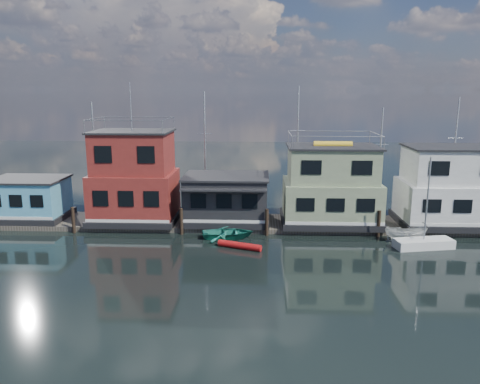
{
  "coord_description": "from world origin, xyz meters",
  "views": [
    {
      "loc": [
        2.42,
        -27.42,
        11.63
      ],
      "look_at": [
        0.69,
        12.0,
        3.0
      ],
      "focal_mm": 35.0,
      "sensor_mm": 36.0,
      "label": 1
    }
  ],
  "objects_px": {
    "houseboat_white": "(450,188)",
    "red_kayak": "(240,245)",
    "day_sailer": "(424,243)",
    "houseboat_blue": "(29,199)",
    "motorboat": "(406,234)",
    "houseboat_green": "(331,187)",
    "houseboat_dark": "(226,198)",
    "houseboat_red": "(134,179)",
    "dinghy_teal": "(228,233)"
  },
  "relations": [
    {
      "from": "houseboat_white",
      "to": "red_kayak",
      "type": "relative_size",
      "value": 2.46
    },
    {
      "from": "dinghy_teal",
      "to": "houseboat_red",
      "type": "bearing_deg",
      "value": 59.35
    },
    {
      "from": "houseboat_green",
      "to": "houseboat_white",
      "type": "height_order",
      "value": "houseboat_green"
    },
    {
      "from": "houseboat_red",
      "to": "houseboat_white",
      "type": "height_order",
      "value": "houseboat_red"
    },
    {
      "from": "houseboat_dark",
      "to": "red_kayak",
      "type": "distance_m",
      "value": 6.67
    },
    {
      "from": "houseboat_red",
      "to": "motorboat",
      "type": "xyz_separation_m",
      "value": [
        22.33,
        -3.97,
        -3.49
      ]
    },
    {
      "from": "houseboat_blue",
      "to": "red_kayak",
      "type": "bearing_deg",
      "value": -18.03
    },
    {
      "from": "houseboat_dark",
      "to": "houseboat_green",
      "type": "bearing_deg",
      "value": 0.12
    },
    {
      "from": "day_sailer",
      "to": "houseboat_blue",
      "type": "bearing_deg",
      "value": 159.58
    },
    {
      "from": "motorboat",
      "to": "houseboat_green",
      "type": "bearing_deg",
      "value": 61.08
    },
    {
      "from": "houseboat_dark",
      "to": "houseboat_white",
      "type": "relative_size",
      "value": 0.88
    },
    {
      "from": "houseboat_blue",
      "to": "day_sailer",
      "type": "relative_size",
      "value": 0.93
    },
    {
      "from": "houseboat_blue",
      "to": "houseboat_dark",
      "type": "xyz_separation_m",
      "value": [
        17.5,
        -0.02,
        0.21
      ]
    },
    {
      "from": "houseboat_white",
      "to": "houseboat_green",
      "type": "bearing_deg",
      "value": 180.0
    },
    {
      "from": "houseboat_red",
      "to": "houseboat_dark",
      "type": "height_order",
      "value": "houseboat_red"
    },
    {
      "from": "houseboat_blue",
      "to": "houseboat_green",
      "type": "distance_m",
      "value": 26.53
    },
    {
      "from": "houseboat_dark",
      "to": "motorboat",
      "type": "relative_size",
      "value": 2.34
    },
    {
      "from": "dinghy_teal",
      "to": "red_kayak",
      "type": "bearing_deg",
      "value": -164.56
    },
    {
      "from": "red_kayak",
      "to": "motorboat",
      "type": "relative_size",
      "value": 1.08
    },
    {
      "from": "houseboat_white",
      "to": "dinghy_teal",
      "type": "distance_m",
      "value": 19.23
    },
    {
      "from": "houseboat_green",
      "to": "houseboat_white",
      "type": "distance_m",
      "value": 10.0
    },
    {
      "from": "houseboat_blue",
      "to": "houseboat_dark",
      "type": "height_order",
      "value": "houseboat_dark"
    },
    {
      "from": "houseboat_blue",
      "to": "houseboat_red",
      "type": "height_order",
      "value": "houseboat_red"
    },
    {
      "from": "red_kayak",
      "to": "dinghy_teal",
      "type": "xyz_separation_m",
      "value": [
        -1.06,
        2.53,
        0.17
      ]
    },
    {
      "from": "red_kayak",
      "to": "day_sailer",
      "type": "relative_size",
      "value": 0.5
    },
    {
      "from": "houseboat_red",
      "to": "day_sailer",
      "type": "bearing_deg",
      "value": -13.05
    },
    {
      "from": "day_sailer",
      "to": "dinghy_teal",
      "type": "relative_size",
      "value": 1.68
    },
    {
      "from": "houseboat_blue",
      "to": "red_kayak",
      "type": "height_order",
      "value": "houseboat_blue"
    },
    {
      "from": "houseboat_blue",
      "to": "motorboat",
      "type": "distance_m",
      "value": 32.11
    },
    {
      "from": "red_kayak",
      "to": "houseboat_dark",
      "type": "bearing_deg",
      "value": 124.3
    },
    {
      "from": "houseboat_red",
      "to": "houseboat_white",
      "type": "distance_m",
      "value": 27.01
    },
    {
      "from": "day_sailer",
      "to": "red_kayak",
      "type": "bearing_deg",
      "value": 172.13
    },
    {
      "from": "houseboat_blue",
      "to": "dinghy_teal",
      "type": "distance_m",
      "value": 18.33
    },
    {
      "from": "houseboat_dark",
      "to": "red_kayak",
      "type": "bearing_deg",
      "value": -76.87
    },
    {
      "from": "houseboat_blue",
      "to": "dinghy_teal",
      "type": "height_order",
      "value": "houseboat_blue"
    },
    {
      "from": "houseboat_red",
      "to": "houseboat_green",
      "type": "bearing_deg",
      "value": 0.0
    },
    {
      "from": "dinghy_teal",
      "to": "houseboat_white",
      "type": "bearing_deg",
      "value": -86.17
    },
    {
      "from": "motorboat",
      "to": "dinghy_teal",
      "type": "distance_m",
      "value": 13.96
    },
    {
      "from": "houseboat_green",
      "to": "red_kayak",
      "type": "bearing_deg",
      "value": -140.84
    },
    {
      "from": "houseboat_dark",
      "to": "houseboat_blue",
      "type": "bearing_deg",
      "value": 179.94
    },
    {
      "from": "red_kayak",
      "to": "houseboat_white",
      "type": "bearing_deg",
      "value": 40.5
    },
    {
      "from": "motorboat",
      "to": "red_kayak",
      "type": "bearing_deg",
      "value": 107.41
    },
    {
      "from": "houseboat_dark",
      "to": "day_sailer",
      "type": "xyz_separation_m",
      "value": [
        15.25,
        -5.37,
        -2.01
      ]
    },
    {
      "from": "houseboat_blue",
      "to": "day_sailer",
      "type": "xyz_separation_m",
      "value": [
        32.75,
        -5.39,
        -1.79
      ]
    },
    {
      "from": "red_kayak",
      "to": "houseboat_blue",
      "type": "bearing_deg",
      "value": -176.86
    },
    {
      "from": "houseboat_dark",
      "to": "dinghy_teal",
      "type": "xyz_separation_m",
      "value": [
        0.38,
        -3.61,
        -1.99
      ]
    },
    {
      "from": "houseboat_red",
      "to": "houseboat_dark",
      "type": "bearing_deg",
      "value": -0.14
    },
    {
      "from": "houseboat_red",
      "to": "red_kayak",
      "type": "relative_size",
      "value": 3.48
    },
    {
      "from": "houseboat_dark",
      "to": "red_kayak",
      "type": "height_order",
      "value": "houseboat_dark"
    },
    {
      "from": "houseboat_dark",
      "to": "day_sailer",
      "type": "distance_m",
      "value": 16.29
    }
  ]
}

